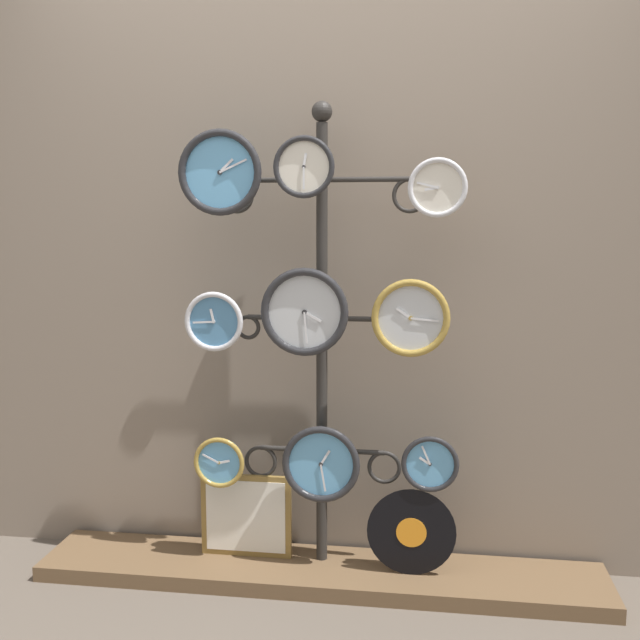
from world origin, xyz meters
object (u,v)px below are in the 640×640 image
(clock_bottom_right, at_px, (430,464))
(clock_top_left, at_px, (220,173))
(clock_top_center, at_px, (304,167))
(clock_middle_right, at_px, (411,318))
(clock_middle_left, at_px, (214,321))
(clock_bottom_left, at_px, (219,462))
(display_stand, at_px, (322,392))
(vinyl_record, at_px, (411,532))
(picture_frame, at_px, (246,515))
(clock_top_right, at_px, (438,188))
(clock_bottom_center, at_px, (321,464))
(clock_middle_center, at_px, (305,312))

(clock_bottom_right, bearing_deg, clock_top_left, -178.26)
(clock_top_center, xyz_separation_m, clock_middle_right, (0.39, 0.02, -0.54))
(clock_middle_left, height_order, clock_bottom_left, clock_middle_left)
(display_stand, height_order, vinyl_record, display_stand)
(picture_frame, bearing_deg, clock_bottom_left, -143.98)
(vinyl_record, xyz_separation_m, picture_frame, (-0.66, 0.07, -0.00))
(clock_top_right, relative_size, clock_middle_left, 0.92)
(clock_top_left, bearing_deg, clock_bottom_right, 1.74)
(display_stand, bearing_deg, clock_top_left, -163.65)
(clock_top_right, xyz_separation_m, clock_bottom_left, (-0.81, 0.00, -1.04))
(clock_top_left, distance_m, picture_frame, 1.34)
(display_stand, bearing_deg, clock_bottom_left, -168.35)
(clock_top_left, xyz_separation_m, clock_bottom_center, (0.37, 0.02, -1.09))
(display_stand, height_order, clock_top_right, display_stand)
(clock_middle_center, height_order, clock_bottom_right, clock_middle_center)
(clock_top_center, xyz_separation_m, clock_top_right, (0.47, 0.02, -0.07))
(clock_middle_left, bearing_deg, display_stand, 10.83)
(display_stand, bearing_deg, clock_top_right, -11.23)
(clock_top_center, bearing_deg, clock_middle_left, 175.12)
(clock_top_right, distance_m, vinyl_record, 1.28)
(clock_top_left, distance_m, clock_middle_right, 0.87)
(clock_top_right, height_order, clock_middle_left, clock_top_right)
(clock_top_right, height_order, clock_bottom_center, clock_top_right)
(vinyl_record, bearing_deg, clock_bottom_left, 179.52)
(clock_middle_left, relative_size, clock_bottom_right, 1.07)
(clock_top_right, height_order, clock_bottom_right, clock_top_right)
(clock_middle_left, distance_m, clock_bottom_right, 0.97)
(clock_top_center, relative_size, clock_bottom_center, 0.75)
(display_stand, bearing_deg, clock_top_center, -114.81)
(clock_bottom_center, bearing_deg, clock_top_right, 0.20)
(clock_top_right, distance_m, clock_bottom_center, 1.11)
(clock_bottom_center, distance_m, clock_bottom_right, 0.41)
(clock_bottom_right, bearing_deg, vinyl_record, -175.86)
(clock_top_center, xyz_separation_m, clock_middle_left, (-0.35, 0.03, -0.57))
(clock_top_right, distance_m, picture_frame, 1.48)
(clock_top_center, xyz_separation_m, clock_bottom_center, (0.06, 0.02, -1.11))
(clock_top_left, relative_size, clock_bottom_left, 1.55)
(clock_middle_left, relative_size, vinyl_record, 0.68)
(display_stand, height_order, clock_middle_right, display_stand)
(clock_bottom_center, relative_size, vinyl_record, 0.89)
(clock_middle_left, bearing_deg, picture_frame, 31.25)
(clock_top_left, distance_m, clock_middle_left, 0.55)
(clock_middle_right, height_order, picture_frame, clock_middle_right)
(clock_middle_center, height_order, clock_middle_right, clock_middle_center)
(display_stand, distance_m, picture_frame, 0.59)
(clock_top_center, relative_size, clock_middle_right, 0.78)
(clock_top_right, bearing_deg, picture_frame, 174.72)
(clock_middle_right, bearing_deg, clock_top_right, 0.85)
(display_stand, relative_size, clock_middle_center, 5.62)
(clock_bottom_left, distance_m, vinyl_record, 0.78)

